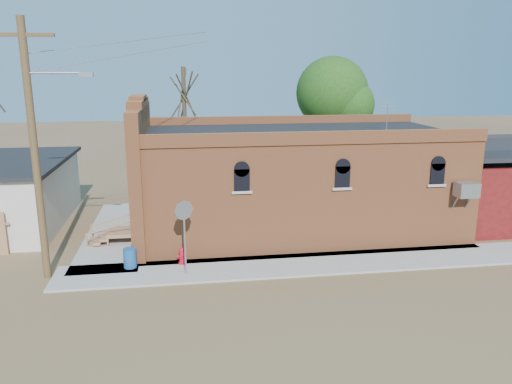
{
  "coord_description": "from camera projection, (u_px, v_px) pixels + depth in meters",
  "views": [
    {
      "loc": [
        -3.23,
        -16.54,
        7.28
      ],
      "look_at": [
        -0.26,
        3.22,
        2.4
      ],
      "focal_mm": 35.0,
      "sensor_mm": 36.0,
      "label": 1
    }
  ],
  "objects": [
    {
      "name": "ground",
      "position": [
        276.0,
        277.0,
        18.09
      ],
      "size": [
        120.0,
        120.0,
        0.0
      ],
      "primitive_type": "plane",
      "color": "brown",
      "rests_on": "ground"
    },
    {
      "name": "sidewalk_south",
      "position": [
        310.0,
        264.0,
        19.16
      ],
      "size": [
        19.0,
        2.2,
        0.08
      ],
      "primitive_type": "cube",
      "color": "#9E9991",
      "rests_on": "ground"
    },
    {
      "name": "sidewalk_west",
      "position": [
        117.0,
        232.0,
        22.93
      ],
      "size": [
        2.6,
        10.0,
        0.08
      ],
      "primitive_type": "cube",
      "color": "#9E9991",
      "rests_on": "ground"
    },
    {
      "name": "brick_bar",
      "position": [
        289.0,
        180.0,
        23.05
      ],
      "size": [
        16.4,
        7.97,
        6.3
      ],
      "color": "#BE663A",
      "rests_on": "ground"
    },
    {
      "name": "red_shed",
      "position": [
        486.0,
        175.0,
        24.49
      ],
      "size": [
        5.4,
        6.4,
        4.3
      ],
      "color": "#540E10",
      "rests_on": "ground"
    },
    {
      "name": "utility_pole",
      "position": [
        36.0,
        146.0,
        16.93
      ],
      "size": [
        3.12,
        0.26,
        9.0
      ],
      "color": "#503820",
      "rests_on": "ground"
    },
    {
      "name": "tree_bare_near",
      "position": [
        184.0,
        94.0,
        28.73
      ],
      "size": [
        2.8,
        2.8,
        7.65
      ],
      "color": "#4B3E2B",
      "rests_on": "ground"
    },
    {
      "name": "tree_leafy",
      "position": [
        332.0,
        93.0,
        30.51
      ],
      "size": [
        4.4,
        4.4,
        8.15
      ],
      "color": "#4B3E2B",
      "rests_on": "ground"
    },
    {
      "name": "fire_hydrant",
      "position": [
        182.0,
        256.0,
        19.02
      ],
      "size": [
        0.38,
        0.37,
        0.65
      ],
      "rotation": [
        0.0,
        0.0,
        -0.33
      ],
      "color": "red",
      "rests_on": "sidewalk_south"
    },
    {
      "name": "stop_sign",
      "position": [
        184.0,
        217.0,
        17.69
      ],
      "size": [
        0.67,
        0.46,
        2.78
      ],
      "rotation": [
        0.0,
        0.0,
        0.14
      ],
      "color": "#939398",
      "rests_on": "sidewalk_south"
    },
    {
      "name": "trash_barrel",
      "position": [
        130.0,
        258.0,
        18.66
      ],
      "size": [
        0.51,
        0.51,
        0.74
      ],
      "primitive_type": "cylinder",
      "rotation": [
        0.0,
        0.0,
        -0.06
      ],
      "color": "#1B4C8A",
      "rests_on": "sidewalk_west"
    }
  ]
}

